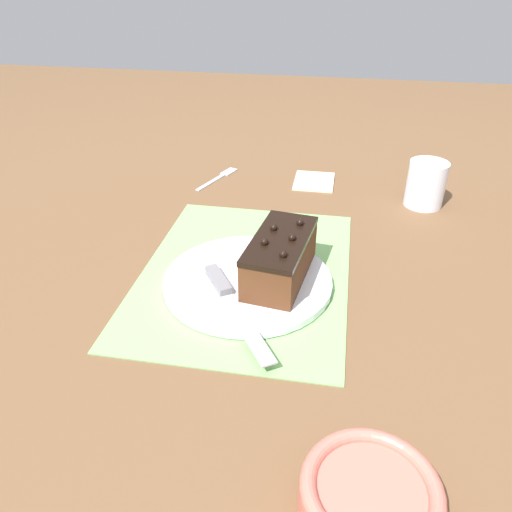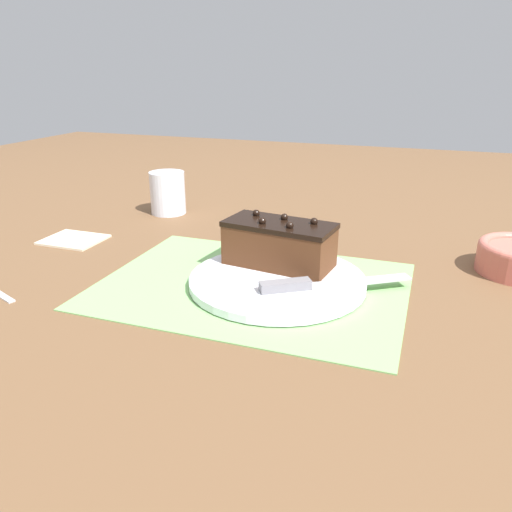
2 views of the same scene
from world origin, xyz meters
name	(u,v)px [view 1 (image 1 of 2)]	position (x,y,z in m)	size (l,w,h in m)	color
ground_plane	(245,273)	(0.00, 0.00, 0.00)	(3.00, 3.00, 0.00)	brown
placemat_woven	(245,272)	(0.00, 0.00, 0.00)	(0.46, 0.34, 0.00)	#7AB266
cake_plate	(248,281)	(0.04, 0.01, 0.01)	(0.27, 0.27, 0.01)	white
chocolate_cake	(280,257)	(0.02, 0.06, 0.05)	(0.18, 0.10, 0.08)	#512D19
serving_knife	(227,295)	(0.09, -0.01, 0.02)	(0.21, 0.14, 0.01)	slate
drinking_glass	(426,184)	(-0.32, 0.32, 0.05)	(0.08, 0.08, 0.09)	white
small_bowl	(369,499)	(0.39, 0.20, 0.03)	(0.13, 0.13, 0.05)	#C66656
folded_napkin	(314,181)	(-0.40, 0.08, 0.00)	(0.11, 0.09, 0.01)	beige
dessert_fork	(220,177)	(-0.39, -0.14, 0.00)	(0.15, 0.07, 0.01)	#B7BABF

